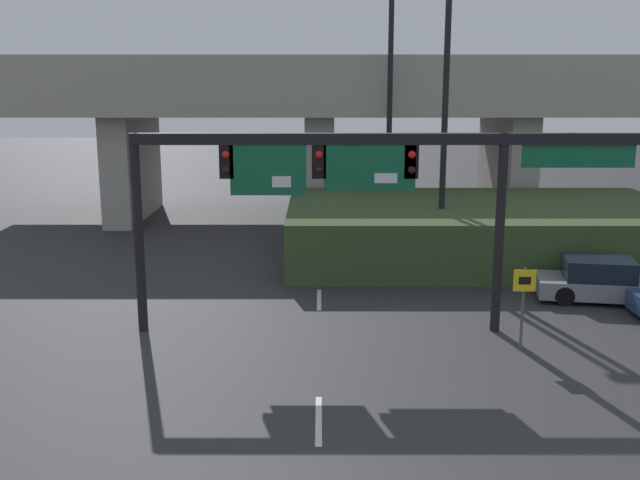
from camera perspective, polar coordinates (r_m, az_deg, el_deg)
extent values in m
cube|color=silver|center=(16.86, -0.02, -13.55)|extent=(0.14, 2.40, 0.01)
cube|color=silver|center=(25.24, 0.02, -4.56)|extent=(0.14, 2.40, 0.01)
cube|color=silver|center=(33.92, 0.04, -0.11)|extent=(0.14, 2.40, 0.01)
cube|color=silver|center=(42.73, 0.05, 2.52)|extent=(0.14, 2.40, 0.01)
cylinder|color=black|center=(22.15, -13.57, 0.41)|extent=(0.28, 0.28, 5.81)
cylinder|color=black|center=(22.13, 13.59, 0.40)|extent=(0.28, 0.28, 5.81)
cube|color=black|center=(21.20, 5.19, 7.68)|extent=(14.19, 0.32, 0.32)
cube|color=black|center=(21.34, -7.03, 5.96)|extent=(0.40, 0.28, 0.95)
sphere|color=red|center=(21.15, -7.10, 6.48)|extent=(0.22, 0.22, 0.22)
sphere|color=black|center=(21.20, -7.07, 5.33)|extent=(0.22, 0.22, 0.22)
cube|color=black|center=(21.18, 0.01, 6.00)|extent=(0.40, 0.28, 0.95)
sphere|color=red|center=(20.98, 0.01, 6.53)|extent=(0.22, 0.22, 0.22)
sphere|color=black|center=(21.03, 0.01, 5.37)|extent=(0.22, 0.22, 0.22)
cube|color=black|center=(21.33, 7.04, 5.95)|extent=(0.40, 0.28, 0.95)
sphere|color=red|center=(21.14, 7.12, 6.48)|extent=(0.22, 0.22, 0.22)
sphere|color=black|center=(21.19, 7.08, 5.33)|extent=(0.22, 0.22, 0.22)
cube|color=#115B38|center=(21.16, -3.89, 5.33)|extent=(2.14, 0.08, 1.42)
cube|color=white|center=(21.13, -2.86, 4.46)|extent=(0.54, 0.03, 0.31)
cube|color=#115B38|center=(21.15, 3.90, 5.51)|extent=(2.58, 0.08, 1.28)
cube|color=white|center=(21.17, 5.12, 4.71)|extent=(0.65, 0.03, 0.28)
cube|color=#115B38|center=(22.32, 19.17, 6.04)|extent=(3.19, 0.07, 0.64)
cylinder|color=#4C4C4C|center=(21.14, 15.26, -5.12)|extent=(0.08, 0.08, 2.34)
cube|color=yellow|center=(20.87, 15.42, -3.00)|extent=(0.60, 0.03, 0.60)
cube|color=black|center=(20.85, 15.43, -3.02)|extent=(0.33, 0.01, 0.21)
cylinder|color=black|center=(29.55, 9.77, 14.22)|extent=(0.24, 0.24, 16.77)
cylinder|color=black|center=(34.03, 5.44, 10.91)|extent=(0.24, 0.24, 12.99)
cube|color=#A39E93|center=(39.21, 0.05, 11.07)|extent=(34.69, 9.30, 1.91)
cube|color=#A39E93|center=(34.75, 0.04, 13.20)|extent=(34.69, 0.40, 0.90)
cube|color=#A39E93|center=(40.68, -14.00, 5.54)|extent=(1.40, 7.44, 5.48)
cube|color=#A39E93|center=(39.47, 0.05, 5.71)|extent=(1.40, 7.44, 5.48)
cube|color=#A39E93|center=(40.67, 14.10, 5.53)|extent=(1.40, 7.44, 5.48)
cube|color=#384C28|center=(31.48, 12.21, 0.69)|extent=(15.77, 8.99, 2.23)
cube|color=gray|center=(26.78, 20.80, -3.39)|extent=(4.51, 2.49, 0.59)
cube|color=black|center=(26.58, 20.55, -2.05)|extent=(2.46, 1.97, 0.69)
cylinder|color=black|center=(27.85, 23.14, -3.27)|extent=(0.67, 0.32, 0.64)
cylinder|color=black|center=(27.34, 17.75, -3.14)|extent=(0.67, 0.32, 0.64)
cylinder|color=black|center=(25.82, 18.22, -4.08)|extent=(0.67, 0.32, 0.64)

